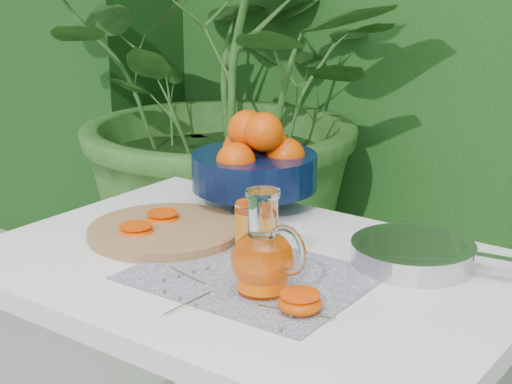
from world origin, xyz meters
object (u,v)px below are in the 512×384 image
Objects in this scene: fruit_bowl at (256,163)px; saute_pan at (415,253)px; white_table at (250,302)px; juice_pitcher at (264,257)px; cutting_board at (165,231)px.

fruit_bowl is 0.46m from saute_pan.
fruit_bowl is 0.68× the size of saute_pan.
saute_pan is at bearing 33.82° from white_table.
white_table is 3.56× the size of fruit_bowl.
fruit_bowl is 1.59× the size of juice_pitcher.
fruit_bowl reaches higher than white_table.
juice_pitcher reaches higher than white_table.
fruit_bowl is (-0.19, 0.28, 0.18)m from white_table.
fruit_bowl is at bearing 166.32° from saute_pan.
fruit_bowl reaches higher than juice_pitcher.
cutting_board is at bearing 161.30° from juice_pitcher.
cutting_board is 1.77× the size of juice_pitcher.
saute_pan is at bearing -13.68° from fruit_bowl.
juice_pitcher reaches higher than cutting_board.
cutting_board is (-0.22, 0.01, 0.09)m from white_table.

